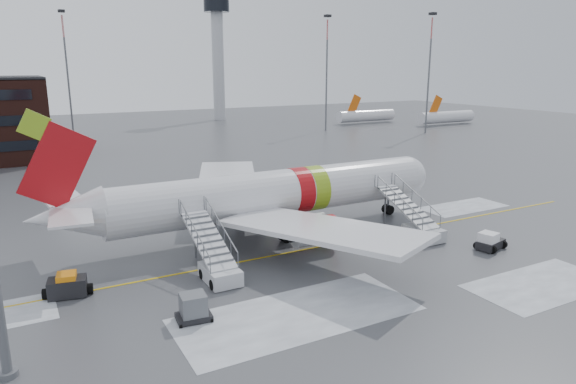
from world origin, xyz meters
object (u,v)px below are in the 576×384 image
airliner (266,195)px  airstair_aft (216,263)px  baggage_tractor (67,287)px  airstair_fwd (418,224)px  uld_container (193,308)px  pushback_tug (490,242)px

airliner → airstair_aft: (-7.00, -6.54, -2.35)m
airstair_aft → baggage_tractor: size_ratio=2.57×
airstair_fwd → uld_container: size_ratio=3.79×
airliner → pushback_tug: airliner is taller
airliner → baggage_tractor: airliner is taller
airstair_fwd → pushback_tug: size_ratio=2.86×
airstair_fwd → airstair_aft: size_ratio=1.00×
airliner → airstair_fwd: 12.75m
airstair_aft → uld_container: size_ratio=3.79×
airliner → pushback_tug: bearing=-40.3°
pushback_tug → airliner: bearing=139.7°
uld_container → baggage_tractor: bearing=131.1°
pushback_tug → uld_container: (-23.78, -0.07, 0.11)m
airstair_aft → pushback_tug: size_ratio=2.86×
airstair_fwd → uld_container: airstair_fwd is taller
airliner → airstair_aft: 9.86m
uld_container → airliner: bearing=48.5°
pushback_tug → baggage_tractor: baggage_tractor is taller
airstair_aft → pushback_tug: (20.54, -4.95, -0.45)m
baggage_tractor → airstair_fwd: bearing=-3.5°
airliner → airstair_fwd: size_ratio=4.55×
airstair_aft → baggage_tractor: (-9.06, 1.64, -0.43)m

